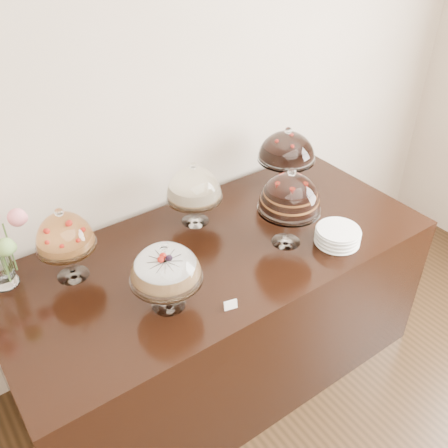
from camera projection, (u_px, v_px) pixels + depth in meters
wall_back at (126, 108)px, 2.45m from camera, size 5.00×0.04×3.00m
display_counter at (219, 312)px, 2.77m from camera, size 2.20×1.00×0.90m
cake_stand_sugar_sponge at (166, 267)px, 2.06m from camera, size 0.31×0.31×0.35m
cake_stand_choco_layer at (290, 195)px, 2.39m from camera, size 0.31×0.31×0.43m
cake_stand_cheesecake at (194, 186)px, 2.58m from camera, size 0.30×0.30×0.36m
cake_stand_dark_choco at (287, 149)px, 2.83m from camera, size 0.33×0.33×0.39m
cake_stand_fruit_tart at (64, 234)px, 2.21m from camera, size 0.27×0.27×0.38m
plate_stack at (338, 236)px, 2.52m from camera, size 0.22×0.22×0.08m
price_card_left at (231, 305)px, 2.15m from camera, size 0.06×0.03×0.04m
price_card_right at (347, 248)px, 2.48m from camera, size 0.06×0.03×0.04m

